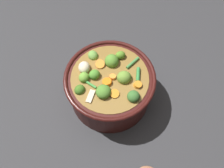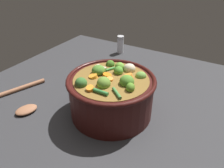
% 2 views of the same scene
% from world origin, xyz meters
% --- Properties ---
extents(ground_plane, '(1.10, 1.10, 0.00)m').
position_xyz_m(ground_plane, '(0.00, 0.00, 0.00)').
color(ground_plane, '#2D2D30').
extents(cooking_pot, '(0.27, 0.27, 0.15)m').
position_xyz_m(cooking_pot, '(0.00, 0.00, 0.07)').
color(cooking_pot, '#38110F').
rests_on(cooking_pot, ground_plane).
extents(wooden_spoon, '(0.22, 0.24, 0.02)m').
position_xyz_m(wooden_spoon, '(-0.31, -0.11, 0.01)').
color(wooden_spoon, '#945F41').
rests_on(wooden_spoon, ground_plane).
extents(salt_shaker, '(0.03, 0.03, 0.09)m').
position_xyz_m(salt_shaker, '(-0.21, 0.44, 0.04)').
color(salt_shaker, silver).
rests_on(salt_shaker, ground_plane).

